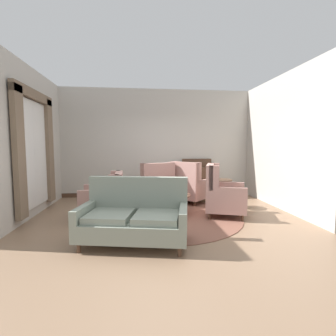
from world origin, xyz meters
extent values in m
plane|color=#896B51|center=(0.00, 0.00, 0.00)|extent=(7.95, 7.95, 0.00)
cube|color=#BCB7AD|center=(0.00, 2.65, 1.59)|extent=(5.84, 0.08, 3.18)
cube|color=#BCB7AD|center=(-2.84, 0.80, 1.59)|extent=(0.08, 3.72, 3.18)
cube|color=#BCB7AD|center=(2.84, 0.80, 1.59)|extent=(0.08, 3.72, 3.18)
cube|color=#4C3323|center=(0.00, 2.60, 0.06)|extent=(5.68, 0.03, 0.12)
cylinder|color=brown|center=(0.00, 0.30, 0.01)|extent=(3.23, 3.23, 0.01)
cube|color=silver|center=(-2.78, 0.72, 1.33)|extent=(0.03, 1.20, 2.15)
cube|color=white|center=(-2.76, 0.72, 1.33)|extent=(0.02, 1.28, 2.23)
cube|color=white|center=(-2.76, 0.72, 1.33)|extent=(0.02, 0.04, 2.15)
cube|color=white|center=(-2.76, 0.72, 1.33)|extent=(0.02, 1.20, 0.04)
cube|color=#75604C|center=(-2.72, -0.06, 1.38)|extent=(0.10, 0.32, 2.45)
cube|color=#75604C|center=(-2.72, 1.50, 1.38)|extent=(0.10, 0.32, 2.45)
cube|color=#75604C|center=(-2.72, 0.72, 2.57)|extent=(0.10, 1.88, 0.20)
cylinder|color=#4C3323|center=(0.07, 0.47, 0.44)|extent=(0.99, 0.99, 0.04)
cylinder|color=#4C3323|center=(0.07, 0.47, 0.23)|extent=(0.10, 0.10, 0.38)
cube|color=#4C3323|center=(0.29, 0.44, 0.04)|extent=(0.29, 0.09, 0.07)
cube|color=#4C3323|center=(-0.03, 0.66, 0.04)|extent=(0.18, 0.28, 0.07)
cube|color=#4C3323|center=(-0.06, 0.29, 0.04)|extent=(0.21, 0.26, 0.07)
cylinder|color=#4C7A66|center=(0.09, 0.45, 0.47)|extent=(0.08, 0.08, 0.02)
ellipsoid|color=#4C7A66|center=(0.09, 0.45, 0.59)|extent=(0.14, 0.14, 0.23)
cylinder|color=#4C7A66|center=(0.09, 0.45, 0.77)|extent=(0.07, 0.07, 0.11)
torus|color=#4C7A66|center=(0.09, 0.45, 0.82)|extent=(0.13, 0.13, 0.02)
cube|color=gray|center=(-0.63, -1.14, 0.27)|extent=(1.77, 1.18, 0.26)
cube|color=gray|center=(-0.56, -0.78, 0.70)|extent=(1.62, 0.46, 0.60)
cube|color=gray|center=(-0.99, -1.11, 0.45)|extent=(0.77, 0.79, 0.10)
cube|color=gray|center=(-0.29, -1.25, 0.45)|extent=(0.77, 0.79, 0.10)
cube|color=gray|center=(-1.39, -1.04, 0.50)|extent=(0.26, 0.78, 0.21)
cube|color=gray|center=(0.10, -1.34, 0.50)|extent=(0.26, 0.78, 0.21)
cylinder|color=#4C3323|center=(-1.40, -1.35, 0.07)|extent=(0.06, 0.06, 0.14)
cylinder|color=#4C3323|center=(0.00, -1.63, 0.07)|extent=(0.06, 0.06, 0.14)
cylinder|color=#4C3323|center=(-1.26, -0.65, 0.07)|extent=(0.06, 0.06, 0.14)
cylinder|color=#4C3323|center=(0.14, -0.93, 0.07)|extent=(0.06, 0.06, 0.14)
cube|color=tan|center=(0.85, 1.57, 0.29)|extent=(1.19, 1.18, 0.30)
cube|color=tan|center=(0.59, 1.32, 0.77)|extent=(0.66, 0.68, 0.66)
cube|color=tan|center=(0.90, 1.13, 0.85)|extent=(0.21, 0.21, 0.50)
cube|color=tan|center=(0.41, 1.63, 0.85)|extent=(0.21, 0.21, 0.50)
cube|color=tan|center=(1.13, 1.35, 0.54)|extent=(0.63, 0.61, 0.19)
cube|color=tan|center=(0.65, 1.86, 0.54)|extent=(0.63, 0.61, 0.19)
cylinder|color=#4C3323|center=(1.33, 1.59, 0.07)|extent=(0.06, 0.06, 0.14)
cylinder|color=#4C3323|center=(0.89, 2.05, 0.07)|extent=(0.06, 0.06, 0.14)
cylinder|color=#4C3323|center=(0.82, 1.09, 0.07)|extent=(0.06, 0.06, 0.14)
cylinder|color=#4C3323|center=(0.37, 1.56, 0.07)|extent=(0.06, 0.06, 0.14)
cube|color=tan|center=(-0.18, 1.59, 0.28)|extent=(1.08, 1.08, 0.27)
cube|color=tan|center=(-0.06, 1.26, 0.75)|extent=(0.84, 0.42, 0.67)
cube|color=tan|center=(0.26, 1.47, 0.83)|extent=(0.16, 0.22, 0.51)
cube|color=tan|center=(-0.44, 1.21, 0.83)|extent=(0.16, 0.22, 0.51)
cube|color=tan|center=(0.15, 1.76, 0.53)|extent=(0.35, 0.73, 0.24)
cube|color=tan|center=(-0.55, 1.51, 0.53)|extent=(0.35, 0.73, 0.24)
cylinder|color=#4C3323|center=(0.02, 2.03, 0.07)|extent=(0.06, 0.06, 0.14)
cylinder|color=#4C3323|center=(-0.62, 1.79, 0.07)|extent=(0.06, 0.06, 0.14)
cylinder|color=#4C3323|center=(0.26, 1.38, 0.07)|extent=(0.06, 0.06, 0.14)
cylinder|color=#4C3323|center=(-0.38, 1.15, 0.07)|extent=(0.06, 0.06, 0.14)
cube|color=tan|center=(1.30, 0.22, 0.30)|extent=(1.04, 1.06, 0.31)
cube|color=tan|center=(0.98, 0.33, 0.78)|extent=(0.40, 0.85, 0.66)
cube|color=tan|center=(0.95, -0.06, 0.86)|extent=(0.22, 0.16, 0.50)
cube|color=tan|center=(1.18, 0.65, 0.86)|extent=(0.22, 0.16, 0.50)
cube|color=tan|center=(1.23, -0.15, 0.57)|extent=(0.71, 0.32, 0.23)
cube|color=tan|center=(1.47, 0.56, 0.57)|extent=(0.71, 0.32, 0.23)
cylinder|color=#4C3323|center=(1.50, -0.21, 0.07)|extent=(0.06, 0.06, 0.14)
cylinder|color=#4C3323|center=(1.72, 0.44, 0.07)|extent=(0.06, 0.06, 0.14)
cylinder|color=#4C3323|center=(0.88, 0.00, 0.07)|extent=(0.06, 0.06, 0.14)
cylinder|color=#4C3323|center=(1.10, 0.65, 0.07)|extent=(0.06, 0.06, 0.14)
cube|color=tan|center=(-1.32, 0.37, 0.29)|extent=(0.88, 0.88, 0.31)
cube|color=tan|center=(-0.97, 0.39, 0.70)|extent=(0.18, 0.85, 0.51)
cube|color=tan|center=(-1.07, 0.76, 0.76)|extent=(0.20, 0.11, 0.39)
cube|color=tan|center=(-1.04, 0.02, 0.76)|extent=(0.20, 0.11, 0.39)
cube|color=tan|center=(-1.39, 0.74, 0.55)|extent=(0.75, 0.13, 0.21)
cube|color=tan|center=(-1.35, 0.00, 0.55)|extent=(0.75, 0.13, 0.21)
cylinder|color=#4C3323|center=(-1.67, 0.70, 0.07)|extent=(0.06, 0.06, 0.14)
cylinder|color=#4C3323|center=(-1.64, 0.02, 0.07)|extent=(0.06, 0.06, 0.14)
cylinder|color=#4C3323|center=(-0.99, 0.73, 0.07)|extent=(0.06, 0.06, 0.14)
cylinder|color=#4C3323|center=(-0.96, 0.05, 0.07)|extent=(0.06, 0.06, 0.14)
cylinder|color=#4C3323|center=(1.45, 0.95, 0.68)|extent=(0.51, 0.51, 0.03)
cylinder|color=#4C3323|center=(1.45, 0.95, 0.33)|extent=(0.07, 0.07, 0.66)
cylinder|color=#4C3323|center=(1.45, 0.95, 0.02)|extent=(0.33, 0.33, 0.04)
cube|color=#4C3323|center=(1.19, 2.35, 0.49)|extent=(0.90, 0.40, 0.77)
cube|color=#4C3323|center=(1.19, 2.53, 0.99)|extent=(0.90, 0.04, 0.24)
cube|color=#4C3323|center=(0.79, 2.20, 0.05)|extent=(0.06, 0.06, 0.10)
cube|color=#4C3323|center=(1.59, 2.20, 0.05)|extent=(0.06, 0.06, 0.10)
cube|color=#4C3323|center=(0.79, 2.50, 0.05)|extent=(0.06, 0.06, 0.10)
cube|color=#4C3323|center=(1.59, 2.50, 0.05)|extent=(0.06, 0.06, 0.10)
camera|label=1|loc=(-0.53, -4.91, 1.52)|focal=26.79mm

